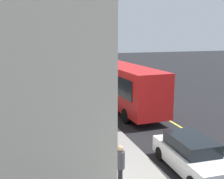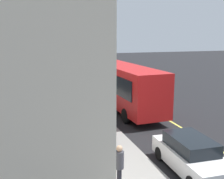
# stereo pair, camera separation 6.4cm
# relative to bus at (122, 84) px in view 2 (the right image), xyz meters

# --- Properties ---
(ground) EXTENTS (120.00, 120.00, 0.00)m
(ground) POSITION_rel_bus_xyz_m (0.18, -2.05, -1.99)
(ground) COLOR black
(sidewalk) EXTENTS (80.00, 2.76, 0.15)m
(sidewalk) POSITION_rel_bus_xyz_m (0.18, 3.37, -1.91)
(sidewalk) COLOR gray
(sidewalk) RESTS_ON ground
(lane_centre_stripe) EXTENTS (36.00, 0.16, 0.01)m
(lane_centre_stripe) POSITION_rel_bus_xyz_m (0.18, -2.05, -1.98)
(lane_centre_stripe) COLOR #D8D14C
(lane_centre_stripe) RESTS_ON ground
(bus) EXTENTS (11.23, 2.99, 3.50)m
(bus) POSITION_rel_bus_xyz_m (0.00, 0.00, 0.00)
(bus) COLOR red
(bus) RESTS_ON ground
(traffic_light) EXTENTS (0.30, 0.52, 3.20)m
(traffic_light) POSITION_rel_bus_xyz_m (-3.85, 2.65, 0.55)
(traffic_light) COLOR #2D2D33
(traffic_light) RESTS_ON sidewalk
(car_white) EXTENTS (4.37, 1.99, 1.52)m
(car_white) POSITION_rel_bus_xyz_m (-10.74, 0.66, -1.24)
(car_white) COLOR white
(car_white) RESTS_ON ground
(pedestrian_mid_block) EXTENTS (0.34, 0.34, 1.75)m
(pedestrian_mid_block) POSITION_rel_bus_xyz_m (-11.35, 4.19, -0.78)
(pedestrian_mid_block) COLOR black
(pedestrian_mid_block) RESTS_ON sidewalk
(pedestrian_by_curb) EXTENTS (0.34, 0.34, 1.77)m
(pedestrian_by_curb) POSITION_rel_bus_xyz_m (9.26, 2.51, -0.77)
(pedestrian_by_curb) COLOR black
(pedestrian_by_curb) RESTS_ON sidewalk
(pedestrian_waiting) EXTENTS (0.34, 0.34, 1.57)m
(pedestrian_waiting) POSITION_rel_bus_xyz_m (-0.86, 3.76, -0.90)
(pedestrian_waiting) COLOR black
(pedestrian_waiting) RESTS_ON sidewalk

